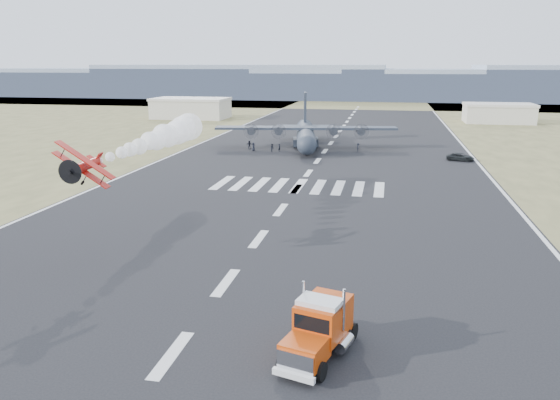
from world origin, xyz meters
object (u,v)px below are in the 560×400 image
(crew_e, at_px, (253,147))
(crew_f, at_px, (249,145))
(crew_h, at_px, (272,148))
(crew_g, at_px, (279,148))
(semi_truck, at_px, (320,327))
(transport_aircraft, at_px, (306,134))
(crew_b, at_px, (315,147))
(support_vehicle, at_px, (460,157))
(crew_a, at_px, (303,147))
(crew_c, at_px, (358,147))
(hangar_right, at_px, (498,113))
(aerobatic_biplane, at_px, (83,166))
(crew_d, at_px, (312,149))
(hangar_left, at_px, (191,108))

(crew_e, distance_m, crew_f, 3.57)
(crew_e, bearing_deg, crew_h, -131.13)
(crew_g, bearing_deg, semi_truck, -147.50)
(transport_aircraft, distance_m, crew_b, 6.50)
(support_vehicle, height_order, crew_a, crew_a)
(semi_truck, xyz_separation_m, crew_c, (-2.38, 83.10, -1.01))
(hangar_right, bearing_deg, semi_truck, -103.95)
(crew_c, distance_m, crew_e, 21.96)
(support_vehicle, bearing_deg, crew_e, 100.07)
(semi_truck, relative_size, crew_f, 5.07)
(crew_h, bearing_deg, transport_aircraft, -60.65)
(crew_b, bearing_deg, aerobatic_biplane, 80.18)
(crew_c, relative_size, crew_e, 0.97)
(hangar_right, distance_m, crew_b, 81.78)
(aerobatic_biplane, bearing_deg, crew_b, 78.12)
(crew_f, bearing_deg, aerobatic_biplane, 104.61)
(semi_truck, height_order, crew_h, semi_truck)
(support_vehicle, height_order, crew_b, crew_b)
(crew_d, distance_m, crew_f, 14.50)
(crew_d, relative_size, crew_f, 1.02)
(crew_a, xyz_separation_m, crew_f, (-11.86, 1.08, 0.00))
(crew_a, height_order, crew_h, crew_h)
(crew_c, bearing_deg, crew_d, 105.70)
(hangar_right, relative_size, crew_h, 11.93)
(support_vehicle, xyz_separation_m, crew_b, (-28.55, 6.26, 0.16))
(crew_g, bearing_deg, crew_f, 88.14)
(aerobatic_biplane, height_order, crew_a, aerobatic_biplane)
(hangar_right, relative_size, crew_c, 11.88)
(hangar_left, bearing_deg, crew_g, -56.00)
(crew_d, bearing_deg, hangar_left, -138.75)
(hangar_left, distance_m, crew_e, 73.84)
(crew_a, relative_size, crew_e, 0.96)
(hangar_right, height_order, support_vehicle, hangar_right)
(crew_b, distance_m, crew_e, 13.04)
(transport_aircraft, height_order, crew_c, transport_aircraft)
(crew_e, distance_m, crew_h, 4.16)
(crew_a, height_order, crew_d, crew_d)
(crew_c, relative_size, crew_g, 1.07)
(crew_d, relative_size, crew_h, 1.02)
(hangar_left, xyz_separation_m, crew_b, (50.00, -61.18, -2.55))
(hangar_left, relative_size, crew_e, 13.72)
(crew_a, bearing_deg, transport_aircraft, 114.31)
(crew_h, bearing_deg, crew_d, -114.17)
(aerobatic_biplane, distance_m, transport_aircraft, 74.63)
(crew_c, bearing_deg, crew_g, 95.05)
(semi_truck, relative_size, crew_a, 5.08)
(crew_a, bearing_deg, crew_d, -22.04)
(semi_truck, bearing_deg, crew_d, 113.98)
(crew_g, height_order, crew_h, crew_h)
(crew_h, bearing_deg, aerobatic_biplane, 150.60)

